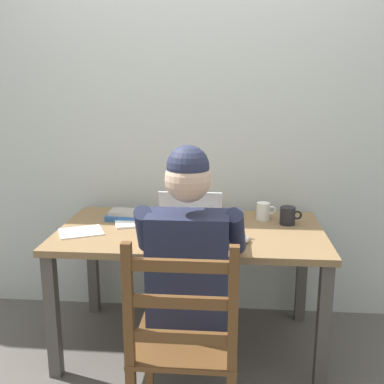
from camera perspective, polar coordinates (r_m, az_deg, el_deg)
ground_plane at (r=2.82m, az=-0.16°, el=-18.27°), size 8.00×8.00×0.00m
back_wall at (r=2.87m, az=0.65°, el=9.84°), size 6.00×0.04×2.60m
desk at (r=2.55m, az=-0.17°, el=-6.42°), size 1.44×0.79×0.70m
seated_person at (r=2.08m, az=-0.22°, el=-9.18°), size 0.50×0.60×1.24m
wooden_chair at (r=1.94m, az=-0.98°, el=-18.47°), size 0.42×0.42×0.94m
laptop at (r=2.36m, az=-0.36°, el=-4.52°), size 0.33×0.29×0.23m
computer_mouse at (r=2.33m, az=6.39°, el=-5.78°), size 0.06×0.10×0.03m
coffee_mug_white at (r=2.71m, az=8.85°, el=-2.35°), size 0.11×0.08×0.10m
coffee_mug_dark at (r=2.64m, az=11.80°, el=-2.89°), size 0.12×0.09×0.10m
book_stack_main at (r=2.72m, az=-8.47°, el=-2.81°), size 0.20×0.13×0.05m
book_stack_side at (r=2.61m, az=1.93°, el=-3.04°), size 0.20×0.13×0.08m
paper_pile_near_laptop at (r=2.63m, az=-7.26°, el=-3.76°), size 0.25×0.23×0.01m
paper_pile_back_corner at (r=2.53m, az=-13.60°, el=-4.82°), size 0.28×0.25×0.01m
paper_pile_side at (r=2.29m, az=-0.86°, el=-6.33°), size 0.25×0.16×0.01m
landscape_photo_print at (r=2.76m, az=-1.06°, el=-2.94°), size 0.15×0.12×0.00m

